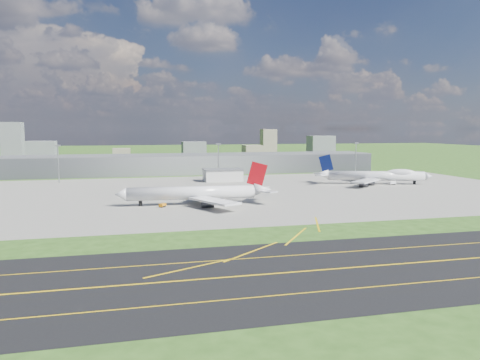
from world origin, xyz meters
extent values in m
plane|color=#2B4D18|center=(0.00, 150.00, 0.00)|extent=(1400.00, 1400.00, 0.00)
cube|color=black|center=(0.00, -110.00, 0.03)|extent=(1400.00, 60.00, 0.06)
cube|color=gray|center=(10.00, 40.00, 0.04)|extent=(360.00, 190.00, 0.08)
cube|color=gray|center=(0.00, 165.00, 7.50)|extent=(300.00, 42.00, 15.00)
cube|color=silver|center=(10.00, 100.00, 4.00)|extent=(26.00, 16.00, 8.00)
cylinder|color=gray|center=(-100.00, 115.00, 12.50)|extent=(0.70, 0.70, 25.00)
cube|color=gray|center=(-100.00, 115.00, 25.30)|extent=(3.50, 2.00, 1.20)
cylinder|color=gray|center=(10.00, 115.00, 12.50)|extent=(0.70, 0.70, 25.00)
cube|color=gray|center=(10.00, 115.00, 25.30)|extent=(3.50, 2.00, 1.20)
cylinder|color=gray|center=(120.00, 115.00, 12.50)|extent=(0.70, 0.70, 25.00)
cube|color=gray|center=(120.00, 115.00, 25.30)|extent=(3.50, 2.00, 1.20)
cylinder|color=silver|center=(-25.42, 2.68, 5.81)|extent=(61.57, 9.99, 6.34)
cone|color=silver|center=(-58.66, 4.67, 5.81)|extent=(5.65, 6.65, 6.34)
cone|color=silver|center=(9.39, 0.60, 6.66)|extent=(8.82, 6.83, 6.34)
cube|color=#900907|center=(-27.53, 2.81, 3.85)|extent=(50.33, 5.59, 1.37)
cube|color=silver|center=(-17.35, -12.90, 3.91)|extent=(20.80, 28.83, 0.95)
cube|color=silver|center=(-15.56, 17.19, 3.91)|extent=(23.07, 28.18, 0.95)
cube|color=maroon|center=(6.75, 0.76, 14.27)|extent=(10.54, 1.16, 12.77)
cylinder|color=#38383D|center=(-19.69, -8.78, 1.90)|extent=(6.00, 3.72, 3.38)
cylinder|color=#38383D|center=(-18.37, 13.38, 1.90)|extent=(6.00, 3.72, 3.38)
cube|color=black|center=(-19.38, -2.44, 1.32)|extent=(1.76, 1.37, 2.64)
cube|color=black|center=(-18.81, 7.05, 1.32)|extent=(1.76, 1.37, 2.64)
cube|color=black|center=(-49.69, 4.13, 1.32)|extent=(1.76, 1.37, 2.64)
cylinder|color=silver|center=(104.82, 57.95, 5.52)|extent=(60.84, 26.32, 6.22)
cone|color=silver|center=(136.59, 46.91, 5.52)|extent=(6.79, 7.53, 6.22)
cone|color=silver|center=(71.63, 69.49, 6.33)|extent=(9.63, 8.52, 6.22)
cube|color=navy|center=(106.72, 57.29, 3.59)|extent=(49.05, 19.17, 1.31)
ellipsoid|color=silver|center=(120.11, 52.64, 7.39)|extent=(20.86, 12.42, 5.60)
cube|color=silver|center=(101.31, 75.30, 3.71)|extent=(14.14, 29.21, 0.90)
cube|color=silver|center=(91.31, 46.51, 3.71)|extent=(27.10, 25.15, 0.90)
cube|color=#08103E|center=(74.00, 68.66, 13.65)|extent=(9.61, 3.76, 12.13)
cylinder|color=#38383D|center=(102.86, 68.20, 1.81)|extent=(6.27, 4.85, 3.21)
cylinder|color=#38383D|center=(100.68, 79.58, 1.81)|extent=(6.27, 4.85, 3.21)
cylinder|color=#38383D|center=(96.93, 51.13, 1.81)|extent=(6.27, 4.85, 3.21)
cylinder|color=#38383D|center=(88.16, 43.55, 1.81)|extent=(6.27, 4.85, 3.21)
cube|color=black|center=(100.62, 64.19, 1.26)|extent=(1.91, 1.67, 2.51)
cube|color=black|center=(97.65, 55.66, 1.26)|extent=(1.91, 1.67, 2.51)
cube|color=black|center=(128.53, 49.71, 1.26)|extent=(1.91, 1.67, 2.51)
cube|color=orange|center=(-39.79, -1.54, 1.11)|extent=(3.63, 3.86, 1.36)
cube|color=black|center=(-39.79, -1.54, 0.43)|extent=(3.39, 3.52, 0.70)
cube|color=silver|center=(24.37, 40.58, 1.57)|extent=(3.70, 5.61, 2.27)
cube|color=black|center=(24.37, 40.58, 0.43)|extent=(3.58, 4.90, 0.70)
cube|color=white|center=(112.87, 50.97, 1.44)|extent=(4.82, 2.84, 2.01)
cube|color=black|center=(112.87, 50.97, 0.43)|extent=(4.16, 2.83, 0.70)
cube|color=slate|center=(-140.00, 300.00, 12.00)|extent=(28.00, 22.00, 24.00)
cube|color=gray|center=(-60.00, 340.00, 7.00)|extent=(20.00, 18.00, 14.00)
cube|color=slate|center=(20.00, 310.00, 11.00)|extent=(26.00, 20.00, 22.00)
cube|color=gray|center=(100.00, 350.00, 8.00)|extent=(22.00, 24.00, 16.00)
cube|color=slate|center=(180.00, 320.00, 14.00)|extent=(30.00, 22.00, 28.00)
cube|color=slate|center=(-180.00, 360.00, 22.00)|extent=(22.00, 20.00, 44.00)
cube|color=gray|center=(140.00, 410.00, 18.00)|extent=(20.00, 18.00, 36.00)
cylinder|color=#382314|center=(-110.00, 265.00, 1.50)|extent=(0.70, 0.70, 3.00)
sphere|color=black|center=(-110.00, 265.00, 4.88)|extent=(6.75, 6.75, 6.75)
cylinder|color=#382314|center=(-20.00, 280.00, 1.80)|extent=(0.70, 0.70, 3.60)
sphere|color=black|center=(-20.00, 280.00, 5.85)|extent=(8.10, 8.10, 8.10)
cylinder|color=#382314|center=(70.00, 275.00, 1.70)|extent=(0.70, 0.70, 3.40)
sphere|color=black|center=(70.00, 275.00, 5.53)|extent=(7.65, 7.65, 7.65)
cylinder|color=#382314|center=(160.00, 285.00, 1.40)|extent=(0.70, 0.70, 2.80)
sphere|color=black|center=(160.00, 285.00, 4.55)|extent=(6.30, 6.30, 6.30)
camera|label=1|loc=(-56.18, -219.46, 36.50)|focal=35.00mm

